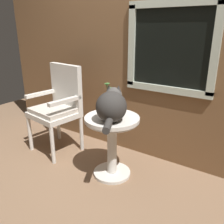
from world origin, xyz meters
name	(u,v)px	position (x,y,z in m)	size (l,w,h in m)	color
ground_plane	(97,178)	(0.00, 0.00, 0.00)	(6.00, 6.00, 0.00)	#7F6047
back_wall	(137,39)	(0.01, 0.72, 1.30)	(4.00, 0.07, 2.60)	brown
wicker_side_table	(112,135)	(0.09, 0.14, 0.44)	(0.52, 0.52, 0.62)	silver
wicker_chair	(58,104)	(-0.76, 0.26, 0.57)	(0.56, 0.52, 1.02)	silver
cat	(112,105)	(0.13, 0.07, 0.77)	(0.38, 0.56, 0.29)	#33302D
pewter_vase_with_ivy	(108,104)	(-0.02, 0.23, 0.71)	(0.12, 0.13, 0.31)	#99999E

